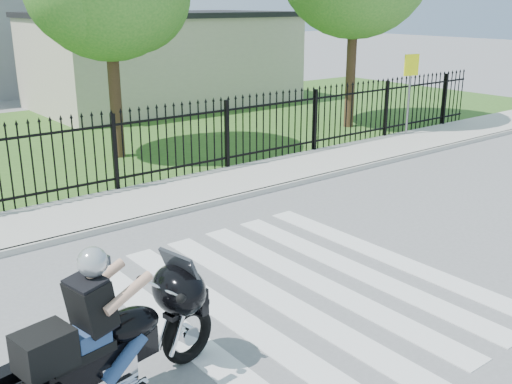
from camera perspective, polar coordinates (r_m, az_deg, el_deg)
ground at (r=8.97m, az=4.09°, el=-9.41°), size 120.00×120.00×0.00m
crosswalk at (r=8.97m, az=4.09°, el=-9.37°), size 5.00×5.50×0.01m
sidewalk at (r=12.80m, az=-11.09°, el=-0.97°), size 40.00×2.00×0.12m
curb at (r=11.96m, az=-8.87°, el=-2.18°), size 40.00×0.12×0.12m
grass_strip at (r=19.11m, az=-20.87°, el=4.21°), size 40.00×12.00×0.02m
iron_fence at (r=13.43m, az=-13.28°, el=3.52°), size 26.00×0.04×1.80m
building_low at (r=25.26m, az=-8.77°, el=12.18°), size 10.00×6.00×3.50m
building_low_roof at (r=25.16m, az=-8.97°, el=16.38°), size 10.20×6.20×0.20m
motorcycle_rider at (r=6.49m, az=-14.21°, el=-13.67°), size 2.79×1.23×1.86m
traffic_sign at (r=19.14m, az=14.50°, el=10.50°), size 0.53×0.14×2.45m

